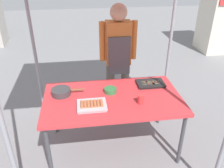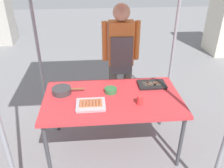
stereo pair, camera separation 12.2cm
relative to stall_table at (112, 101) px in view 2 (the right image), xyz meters
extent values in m
plane|color=slate|center=(0.00, 0.00, -0.70)|extent=(18.00, 18.00, 0.00)
cube|color=#C63338|center=(0.00, 0.00, 0.03)|extent=(1.60, 0.90, 0.04)
cylinder|color=#3F3F44|center=(-0.74, -0.39, -0.34)|extent=(0.04, 0.04, 0.71)
cylinder|color=#3F3F44|center=(0.74, -0.39, -0.34)|extent=(0.04, 0.04, 0.71)
cylinder|color=#3F3F44|center=(-0.74, 0.39, -0.34)|extent=(0.04, 0.04, 0.71)
cylinder|color=#3F3F44|center=(0.74, 0.39, -0.34)|extent=(0.04, 0.04, 0.71)
cylinder|color=gray|center=(-0.95, 0.80, 0.50)|extent=(0.04, 0.04, 2.40)
cylinder|color=gray|center=(0.95, 0.80, 0.50)|extent=(0.04, 0.04, 2.40)
cube|color=#ADADB2|center=(-0.25, -0.16, 0.06)|extent=(0.31, 0.24, 0.02)
cube|color=#ADADB2|center=(-0.25, -0.16, 0.08)|extent=(0.32, 0.25, 0.01)
cylinder|color=#B7663D|center=(-0.36, -0.16, 0.09)|extent=(0.03, 0.13, 0.03)
cylinder|color=#B7663D|center=(-0.32, -0.16, 0.09)|extent=(0.03, 0.13, 0.03)
cylinder|color=#B7663D|center=(-0.29, -0.16, 0.09)|extent=(0.03, 0.13, 0.03)
cylinder|color=#B7663D|center=(-0.25, -0.16, 0.09)|extent=(0.03, 0.13, 0.03)
cylinder|color=#B7663D|center=(-0.22, -0.16, 0.09)|extent=(0.03, 0.13, 0.03)
cylinder|color=#B7663D|center=(-0.18, -0.16, 0.09)|extent=(0.03, 0.13, 0.03)
cylinder|color=#B7663D|center=(-0.14, -0.16, 0.09)|extent=(0.03, 0.13, 0.03)
cube|color=black|center=(0.52, 0.23, 0.06)|extent=(0.33, 0.22, 0.02)
cube|color=black|center=(0.52, 0.23, 0.08)|extent=(0.35, 0.23, 0.01)
cylinder|color=tan|center=(0.52, 0.20, 0.08)|extent=(0.23, 0.01, 0.01)
cube|color=brown|center=(0.55, 0.20, 0.08)|extent=(0.02, 0.02, 0.02)
cube|color=brown|center=(0.48, 0.20, 0.08)|extent=(0.02, 0.02, 0.02)
cube|color=brown|center=(0.55, 0.20, 0.08)|extent=(0.02, 0.02, 0.02)
cylinder|color=tan|center=(0.52, 0.23, 0.08)|extent=(0.23, 0.01, 0.01)
cube|color=brown|center=(0.59, 0.23, 0.08)|extent=(0.02, 0.02, 0.02)
cube|color=brown|center=(0.55, 0.23, 0.08)|extent=(0.02, 0.02, 0.02)
cylinder|color=tan|center=(0.52, 0.27, 0.08)|extent=(0.23, 0.01, 0.01)
cube|color=brown|center=(0.48, 0.27, 0.08)|extent=(0.02, 0.02, 0.02)
cube|color=brown|center=(0.47, 0.27, 0.08)|extent=(0.02, 0.02, 0.02)
cylinder|color=#38383A|center=(-0.60, 0.15, 0.09)|extent=(0.23, 0.23, 0.07)
cylinder|color=brown|center=(-0.40, 0.15, 0.10)|extent=(0.16, 0.02, 0.02)
cylinder|color=#386B33|center=(-0.60, 0.15, 0.12)|extent=(0.21, 0.21, 0.01)
cylinder|color=#33723F|center=(-0.01, 0.12, 0.08)|extent=(0.15, 0.15, 0.05)
cylinder|color=red|center=(0.29, -0.17, 0.11)|extent=(0.07, 0.07, 0.10)
cylinder|color=#595147|center=(0.07, 0.75, -0.27)|extent=(0.12, 0.12, 0.85)
cylinder|color=#595147|center=(0.29, 0.75, -0.27)|extent=(0.12, 0.12, 0.85)
cube|color=#CC7233|center=(0.18, 0.75, 0.45)|extent=(0.34, 0.20, 0.60)
cube|color=#4C4C51|center=(0.18, 0.64, 0.30)|extent=(0.30, 0.02, 0.54)
cylinder|color=#CC7233|center=(-0.04, 0.75, 0.48)|extent=(0.08, 0.08, 0.54)
cylinder|color=#CC7233|center=(0.40, 0.75, 0.48)|extent=(0.08, 0.08, 0.54)
sphere|color=tan|center=(0.18, 0.75, 0.86)|extent=(0.23, 0.23, 0.23)
camera|label=1|loc=(-0.32, -2.29, 1.51)|focal=37.63mm
camera|label=2|loc=(-0.20, -2.31, 1.51)|focal=37.63mm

